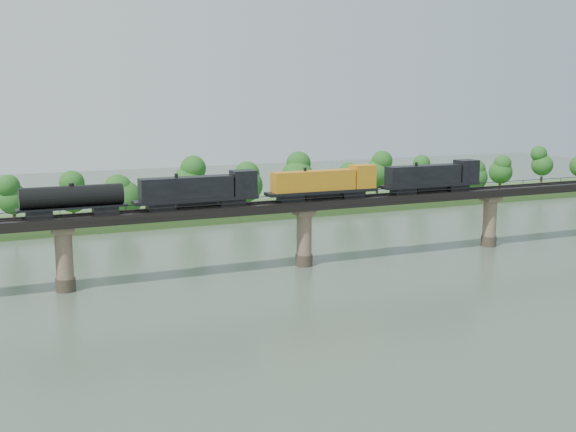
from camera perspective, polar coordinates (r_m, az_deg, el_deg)
name	(u,v)px	position (r m, az deg, el deg)	size (l,w,h in m)	color
ground	(397,314)	(100.57, 8.60, -7.63)	(400.00, 400.00, 0.00)	#3B4B3C
far_bank	(208,213)	(176.10, -6.34, 0.24)	(300.00, 24.00, 1.60)	#2E5120
bridge	(304,235)	(124.73, 1.28, -1.51)	(236.00, 30.00, 11.50)	#473A2D
bridge_superstructure	(304,199)	(123.64, 1.29, 1.37)	(220.00, 4.90, 0.75)	black
far_treeline	(179,184)	(168.40, -8.59, 2.51)	(289.06, 17.54, 13.60)	#382619
freight_train	(283,186)	(121.69, -0.40, 2.39)	(82.45, 3.21, 5.68)	black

